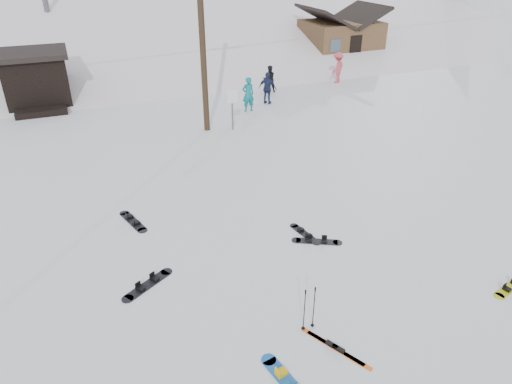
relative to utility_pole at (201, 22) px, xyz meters
name	(u,v)px	position (x,y,z in m)	size (l,w,h in m)	color
ground	(318,384)	(-2.00, -14.00, -4.68)	(200.00, 200.00, 0.00)	white
ski_slope	(106,114)	(-2.00, 41.00, -16.68)	(60.00, 75.00, 45.00)	white
ridge_right	(374,86)	(36.00, 36.00, -15.68)	(34.00, 85.00, 36.00)	white
treeline_right	(411,14)	(34.00, 28.00, -4.68)	(20.00, 60.00, 10.00)	black
utility_pole	(201,22)	(0.00, 0.00, 0.00)	(2.00, 0.26, 9.00)	#3A2819
trail_sign	(232,102)	(1.10, -0.42, -3.41)	(0.50, 0.09, 1.85)	#595B60
lift_hut	(37,78)	(-7.00, 6.94, -3.32)	(3.40, 4.10, 2.75)	black
cabin	(340,39)	(13.00, 10.00, -3.20)	(5.39, 4.40, 3.77)	brown
hero_snowboard	(289,383)	(-2.53, -13.78, -4.65)	(0.57, 1.64, 0.12)	blue
hero_skis	(335,348)	(-1.24, -13.36, -4.66)	(0.87, 1.57, 0.09)	#E25717
ski_poles	(309,309)	(-1.50, -12.64, -4.10)	(0.31, 0.08, 1.13)	black
board_scatter_a	(148,284)	(-4.52, -9.84, -4.65)	(1.38, 0.95, 0.11)	black
board_scatter_b	(133,221)	(-4.39, -6.71, -4.65)	(0.65, 1.50, 0.11)	black
board_scatter_d	(317,241)	(0.31, -9.77, -4.65)	(1.31, 0.82, 0.10)	black
board_scatter_e	(511,287)	(3.79, -13.33, -4.66)	(1.30, 0.51, 0.09)	yellow
board_scatter_f	(305,234)	(0.17, -9.30, -4.66)	(0.44, 1.29, 0.09)	black
skier_teal	(248,94)	(2.71, 1.76, -3.82)	(0.63, 0.41, 1.72)	#0C737A
skier_dark	(269,79)	(5.03, 4.42, -3.93)	(0.73, 0.57, 1.51)	black
skier_pink	(338,68)	(9.69, 4.77, -3.78)	(1.17, 0.67, 1.81)	#CA474D
skier_navy	(268,88)	(4.09, 2.50, -3.85)	(0.97, 0.41, 1.66)	#1C2547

